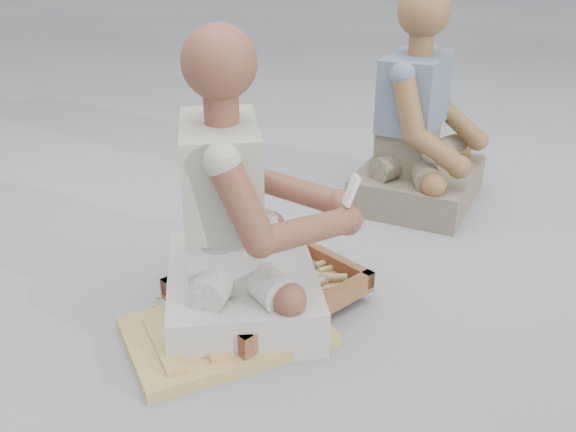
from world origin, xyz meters
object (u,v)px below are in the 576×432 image
craftsman (238,224)px  companion (419,134)px  carved_panel (226,332)px  tool_tray (269,288)px

craftsman → companion: size_ratio=0.99×
carved_panel → companion: bearing=25.2°
carved_panel → companion: (1.19, 0.56, 0.30)m
tool_tray → craftsman: (-0.09, 0.02, 0.25)m
carved_panel → tool_tray: 0.23m
carved_panel → companion: companion is taller
carved_panel → tool_tray: (0.20, 0.10, 0.04)m
carved_panel → companion: size_ratio=0.64×
craftsman → companion: (1.08, 0.44, -0.00)m
craftsman → companion: companion is taller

